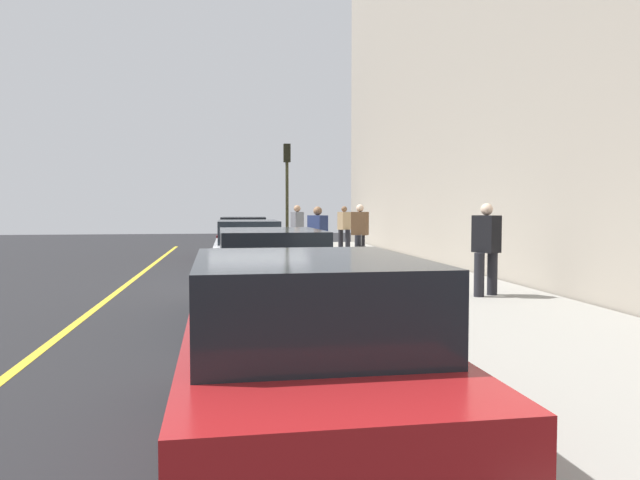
% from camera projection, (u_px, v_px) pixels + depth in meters
% --- Properties ---
extents(ground_plane, '(56.00, 56.00, 0.00)m').
position_uv_depth(ground_plane, '(259.00, 281.00, 15.57)').
color(ground_plane, black).
extents(sidewalk, '(28.00, 4.60, 0.15)m').
position_uv_depth(sidewalk, '(384.00, 275.00, 16.06)').
color(sidewalk, gray).
rests_on(sidewalk, ground).
extents(lane_stripe_centre, '(28.00, 0.14, 0.01)m').
position_uv_depth(lane_stripe_centre, '(129.00, 283.00, 15.10)').
color(lane_stripe_centre, gold).
rests_on(lane_stripe_centre, ground).
extents(parked_car_red, '(4.17, 1.96, 1.51)m').
position_uv_depth(parked_car_red, '(304.00, 354.00, 4.66)').
color(parked_car_red, black).
rests_on(parked_car_red, ground).
extents(parked_car_charcoal, '(4.72, 1.98, 1.51)m').
position_uv_depth(parked_car_charcoal, '(270.00, 275.00, 10.09)').
color(parked_car_charcoal, black).
rests_on(parked_car_charcoal, ground).
extents(parked_car_silver, '(4.79, 1.91, 1.51)m').
position_uv_depth(parked_car_silver, '(248.00, 248.00, 16.75)').
color(parked_car_silver, black).
rests_on(parked_car_silver, ground).
extents(parked_car_maroon, '(4.45, 2.03, 1.51)m').
position_uv_depth(parked_car_maroon, '(244.00, 237.00, 22.75)').
color(parked_car_maroon, black).
rests_on(parked_car_maroon, ground).
extents(pedestrian_navy_coat, '(0.56, 0.51, 1.74)m').
position_uv_depth(pedestrian_navy_coat, '(318.00, 238.00, 15.59)').
color(pedestrian_navy_coat, black).
rests_on(pedestrian_navy_coat, sidewalk).
extents(pedestrian_grey_coat, '(0.54, 0.58, 1.79)m').
position_uv_depth(pedestrian_grey_coat, '(297.00, 230.00, 20.89)').
color(pedestrian_grey_coat, black).
rests_on(pedestrian_grey_coat, sidewalk).
extents(pedestrian_tan_coat, '(0.52, 0.56, 1.76)m').
position_uv_depth(pedestrian_tan_coat, '(344.00, 227.00, 24.28)').
color(pedestrian_tan_coat, black).
rests_on(pedestrian_tan_coat, sidewalk).
extents(pedestrian_brown_coat, '(0.54, 0.58, 1.81)m').
position_uv_depth(pedestrian_brown_coat, '(360.00, 231.00, 19.08)').
color(pedestrian_brown_coat, black).
rests_on(pedestrian_brown_coat, sidewalk).
extents(pedestrian_black_coat, '(0.57, 0.55, 1.80)m').
position_uv_depth(pedestrian_black_coat, '(486.00, 247.00, 11.83)').
color(pedestrian_black_coat, black).
rests_on(pedestrian_black_coat, sidewalk).
extents(traffic_light_pole, '(0.35, 0.26, 4.16)m').
position_uv_depth(traffic_light_pole, '(287.00, 179.00, 23.60)').
color(traffic_light_pole, '#2D2D19').
rests_on(traffic_light_pole, sidewalk).
extents(rolling_suitcase, '(0.34, 0.22, 0.90)m').
position_uv_depth(rolling_suitcase, '(361.00, 255.00, 18.57)').
color(rolling_suitcase, black).
rests_on(rolling_suitcase, sidewalk).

